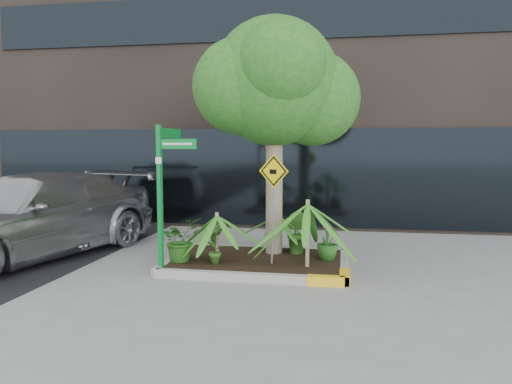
% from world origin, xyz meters
% --- Properties ---
extents(ground, '(80.00, 80.00, 0.00)m').
position_xyz_m(ground, '(0.00, 0.00, 0.00)').
color(ground, gray).
rests_on(ground, ground).
extents(planter, '(3.35, 2.36, 0.15)m').
position_xyz_m(planter, '(0.23, 0.27, 0.10)').
color(planter, '#9E9E99').
rests_on(planter, ground).
extents(tree, '(3.16, 2.81, 4.75)m').
position_xyz_m(tree, '(0.42, 0.86, 3.47)').
color(tree, tan).
rests_on(tree, ground).
extents(palm_front, '(1.32, 1.32, 1.47)m').
position_xyz_m(palm_front, '(1.15, -0.17, 1.25)').
color(palm_front, tan).
rests_on(palm_front, ground).
extents(palm_left, '(1.01, 1.01, 1.12)m').
position_xyz_m(palm_left, '(-0.49, -0.08, 0.99)').
color(palm_left, tan).
rests_on(palm_left, ground).
extents(palm_back, '(0.84, 0.84, 0.93)m').
position_xyz_m(palm_back, '(0.47, 1.15, 0.84)').
color(palm_back, tan).
rests_on(palm_back, ground).
extents(parked_car, '(3.87, 6.24, 1.69)m').
position_xyz_m(parked_car, '(-4.43, 0.22, 0.84)').
color(parked_car, '#A5A5A9').
rests_on(parked_car, ground).
extents(shrub_a, '(1.00, 1.00, 0.80)m').
position_xyz_m(shrub_a, '(-1.15, -0.17, 0.55)').
color(shrub_a, '#235718').
rests_on(shrub_a, planter).
extents(shrub_b, '(0.51, 0.51, 0.71)m').
position_xyz_m(shrub_b, '(1.48, 0.41, 0.51)').
color(shrub_b, '#245E1C').
rests_on(shrub_b, planter).
extents(shrub_c, '(0.54, 0.54, 0.73)m').
position_xyz_m(shrub_c, '(-0.47, -0.26, 0.52)').
color(shrub_c, '#2F611E').
rests_on(shrub_c, planter).
extents(shrub_d, '(0.66, 0.66, 0.85)m').
position_xyz_m(shrub_d, '(0.91, 0.81, 0.57)').
color(shrub_d, '#285C1A').
rests_on(shrub_d, planter).
extents(street_sign_post, '(0.76, 0.86, 2.61)m').
position_xyz_m(street_sign_post, '(-1.29, -0.59, 1.61)').
color(street_sign_post, '#0C8430').
rests_on(street_sign_post, ground).
extents(cattle_sign, '(0.56, 0.25, 1.95)m').
position_xyz_m(cattle_sign, '(0.54, -0.01, 1.47)').
color(cattle_sign, slate).
rests_on(cattle_sign, ground).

